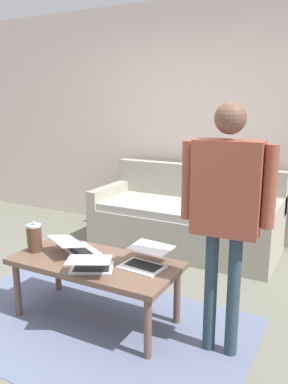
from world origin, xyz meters
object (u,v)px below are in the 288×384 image
at_px(couch, 185,221).
at_px(laptop_center, 145,260).
at_px(french_press, 35,238).
at_px(person_standing, 226,200).
at_px(coffee_table, 95,267).
at_px(laptop_left, 76,247).
at_px(laptop_right, 91,265).

relative_size(couch, laptop_center, 5.68).
bearing_deg(laptop_center, couch, -78.08).
bearing_deg(french_press, person_standing, -175.51).
height_order(laptop_center, person_standing, person_standing).
height_order(coffee_table, laptop_center, laptop_center).
height_order(couch, laptop_left, couch).
relative_size(coffee_table, laptop_right, 2.93).
bearing_deg(coffee_table, laptop_center, -166.38).
height_order(couch, person_standing, person_standing).
height_order(couch, laptop_right, couch).
xyz_separation_m(laptop_center, laptop_right, (0.28, 0.25, 0.00)).
bearing_deg(couch, person_standing, 118.98).
bearing_deg(couch, french_press, 72.64).
xyz_separation_m(laptop_center, french_press, (0.87, 0.15, 0.06)).
bearing_deg(french_press, laptop_left, -157.63).
xyz_separation_m(couch, french_press, (0.54, 1.73, 0.26)).
height_order(laptop_left, laptop_right, laptop_left).
xyz_separation_m(coffee_table, laptop_left, (0.22, -0.06, 0.09)).
relative_size(coffee_table, laptop_center, 3.52).
bearing_deg(laptop_center, laptop_right, 41.47).
bearing_deg(couch, laptop_left, 81.28).
bearing_deg(laptop_right, laptop_center, -138.53).
xyz_separation_m(couch, person_standing, (-0.90, 1.62, 0.71)).
xyz_separation_m(laptop_left, french_press, (0.29, 0.12, 0.07)).
height_order(laptop_left, person_standing, person_standing).
xyz_separation_m(laptop_left, laptop_right, (-0.30, 0.22, 0.00)).
height_order(couch, french_press, couch).
bearing_deg(laptop_left, french_press, 22.37).
bearing_deg(coffee_table, laptop_left, -16.01).
height_order(laptop_right, french_press, french_press).
distance_m(couch, laptop_center, 1.63).
xyz_separation_m(laptop_center, person_standing, (-0.56, 0.03, 0.51)).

